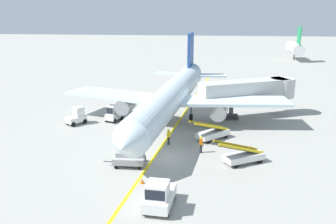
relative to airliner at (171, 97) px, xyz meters
The scene contains 15 objects.
ground_plane 11.38m from the airliner, 89.51° to the right, with size 300.00×300.00×0.00m, color #9E9B93.
taxi_line_yellow 6.78m from the airliner, 90.69° to the right, with size 0.30×80.00×0.01m, color yellow.
airliner is the anchor object (origin of this frame).
jet_bridge 11.13m from the airliner, 22.01° to the left, with size 12.79×7.62×4.85m.
pushback_tug 20.31m from the airliner, 87.49° to the right, with size 2.23×3.76×2.20m.
baggage_tug_near_wing 11.88m from the airliner, behind, with size 2.48×2.70×2.10m.
baggage_tug_by_cargo_door 7.77m from the airliner, behind, with size 2.03×2.70×2.10m.
belt_loader_forward_hold 7.62m from the airliner, 46.44° to the right, with size 4.51×4.33×2.59m.
belt_loader_aft_hold 13.98m from the airliner, 56.12° to the right, with size 4.97×3.55×2.59m.
baggage_cart_loaded 13.80m from the airliner, 101.58° to the right, with size 3.77×1.58×0.94m.
ground_crew_marshaller 10.24m from the airliner, 67.73° to the right, with size 0.36×0.24×1.70m.
ground_crew_wing_walker 7.71m from the airliner, 87.20° to the right, with size 0.36×0.24×1.70m.
safety_cone_nose_left 12.13m from the airliner, 41.41° to the right, with size 0.36×0.36×0.44m, color orange.
safety_cone_nose_right 16.73m from the airliner, 93.37° to the right, with size 0.36×0.36×0.44m, color orange.
distant_aircraft_far_left 64.59m from the airliner, 64.83° to the left, with size 3.00×10.10×8.80m.
Camera 1 is at (3.81, -33.48, 14.18)m, focal length 40.35 mm.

